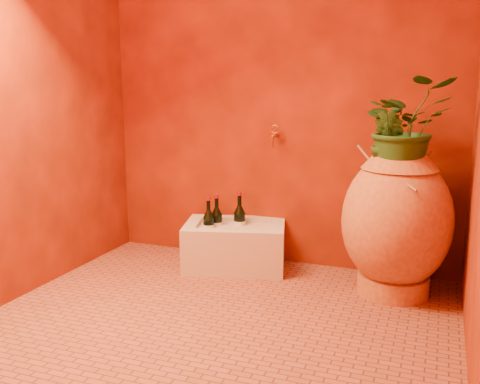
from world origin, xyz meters
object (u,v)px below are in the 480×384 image
at_px(wine_bottle_b, 217,224).
at_px(wall_tap, 274,135).
at_px(wine_bottle_a, 209,227).
at_px(stone_basin, 235,246).
at_px(wine_bottle_c, 239,223).
at_px(amphora, 397,220).

distance_m(wine_bottle_b, wall_tap, 0.74).
height_order(wine_bottle_b, wall_tap, wall_tap).
height_order(wine_bottle_a, wall_tap, wall_tap).
relative_size(stone_basin, wall_tap, 5.26).
height_order(stone_basin, wine_bottle_c, wine_bottle_c).
distance_m(wine_bottle_b, wine_bottle_c, 0.16).
height_order(wine_bottle_c, wall_tap, wall_tap).
distance_m(wine_bottle_a, wall_tap, 0.78).
distance_m(wine_bottle_a, wine_bottle_b, 0.09).
xyz_separation_m(amphora, wine_bottle_b, (-1.22, 0.12, -0.17)).
bearing_deg(wine_bottle_b, wine_bottle_a, -107.95).
height_order(wine_bottle_a, wine_bottle_c, wine_bottle_c).
bearing_deg(amphora, stone_basin, 174.70).
height_order(amphora, wine_bottle_b, amphora).
bearing_deg(wine_bottle_a, wall_tap, 31.08).
bearing_deg(stone_basin, amphora, -5.30).
xyz_separation_m(stone_basin, wall_tap, (0.22, 0.17, 0.77)).
bearing_deg(wine_bottle_a, wine_bottle_c, 37.98).
relative_size(wine_bottle_a, wine_bottle_c, 0.93).
distance_m(stone_basin, wine_bottle_a, 0.23).
xyz_separation_m(stone_basin, wine_bottle_c, (0.01, 0.08, 0.15)).
xyz_separation_m(wine_bottle_a, wine_bottle_b, (0.03, 0.08, 0.00)).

